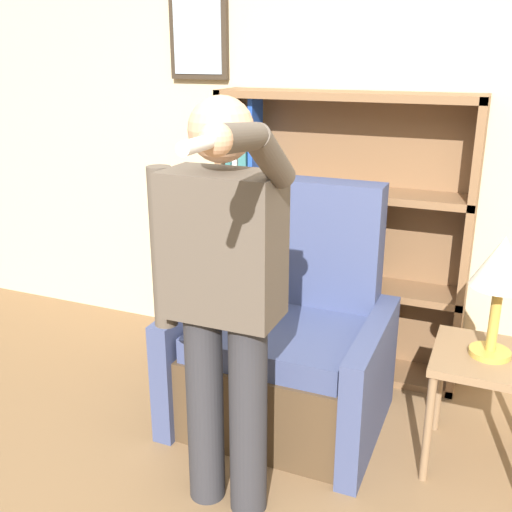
{
  "coord_description": "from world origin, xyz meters",
  "views": [
    {
      "loc": [
        0.7,
        -1.29,
        1.78
      ],
      "look_at": [
        -0.21,
        0.86,
        0.98
      ],
      "focal_mm": 42.0,
      "sensor_mm": 36.0,
      "label": 1
    }
  ],
  "objects_px": {
    "bookcase": "(319,239)",
    "table_lamp": "(501,269)",
    "person_standing": "(222,292)",
    "side_table": "(487,374)",
    "armchair": "(285,348)"
  },
  "relations": [
    {
      "from": "side_table",
      "to": "table_lamp",
      "type": "distance_m",
      "value": 0.48
    },
    {
      "from": "bookcase",
      "to": "side_table",
      "type": "bearing_deg",
      "value": -34.62
    },
    {
      "from": "person_standing",
      "to": "side_table",
      "type": "bearing_deg",
      "value": 35.08
    },
    {
      "from": "person_standing",
      "to": "table_lamp",
      "type": "distance_m",
      "value": 1.15
    },
    {
      "from": "side_table",
      "to": "bookcase",
      "type": "bearing_deg",
      "value": 145.38
    },
    {
      "from": "bookcase",
      "to": "side_table",
      "type": "xyz_separation_m",
      "value": [
        0.97,
        -0.67,
        -0.3
      ]
    },
    {
      "from": "armchair",
      "to": "bookcase",
      "type": "bearing_deg",
      "value": 92.59
    },
    {
      "from": "bookcase",
      "to": "table_lamp",
      "type": "xyz_separation_m",
      "value": [
        0.97,
        -0.67,
        0.18
      ]
    },
    {
      "from": "armchair",
      "to": "person_standing",
      "type": "bearing_deg",
      "value": -89.8
    },
    {
      "from": "bookcase",
      "to": "armchair",
      "type": "distance_m",
      "value": 0.74
    },
    {
      "from": "table_lamp",
      "to": "bookcase",
      "type": "bearing_deg",
      "value": 145.38
    },
    {
      "from": "bookcase",
      "to": "person_standing",
      "type": "relative_size",
      "value": 0.96
    },
    {
      "from": "armchair",
      "to": "person_standing",
      "type": "xyz_separation_m",
      "value": [
        0.0,
        -0.7,
        0.57
      ]
    },
    {
      "from": "bookcase",
      "to": "armchair",
      "type": "bearing_deg",
      "value": -87.41
    },
    {
      "from": "bookcase",
      "to": "person_standing",
      "type": "distance_m",
      "value": 1.35
    }
  ]
}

